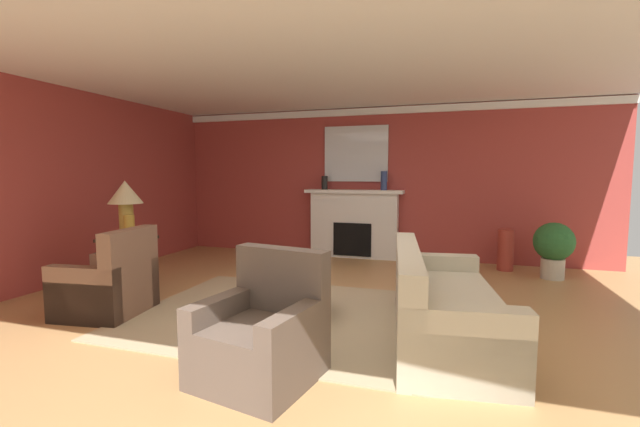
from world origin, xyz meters
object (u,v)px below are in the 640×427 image
at_px(sofa, 441,308).
at_px(armchair_facing_fireplace, 262,338).
at_px(armchair_near_window, 109,287).
at_px(coffee_table, 284,285).
at_px(vase_mantel_left, 325,183).
at_px(side_table, 128,260).
at_px(table_lamp, 125,198).
at_px(fireplace, 354,226).
at_px(potted_plant, 554,246).
at_px(vase_tall_corner, 506,250).
at_px(vase_on_side_table, 129,227).
at_px(vase_mantel_right, 384,181).
at_px(mantel_mirror, 356,154).

relative_size(sofa, armchair_facing_fireplace, 2.31).
xyz_separation_m(armchair_near_window, coffee_table, (1.85, 0.55, 0.03)).
bearing_deg(vase_mantel_left, side_table, -121.88).
height_order(table_lamp, vase_mantel_left, vase_mantel_left).
relative_size(fireplace, potted_plant, 2.16).
relative_size(side_table, potted_plant, 0.84).
bearing_deg(armchair_facing_fireplace, armchair_near_window, 160.42).
xyz_separation_m(armchair_facing_fireplace, vase_mantel_left, (-0.91, 4.60, 1.07)).
xyz_separation_m(armchair_facing_fireplace, vase_tall_corner, (2.19, 4.35, 0.02)).
bearing_deg(vase_on_side_table, side_table, 141.34).
xyz_separation_m(table_lamp, vase_on_side_table, (0.15, -0.12, -0.37)).
xyz_separation_m(vase_tall_corner, potted_plant, (0.60, -0.36, 0.16)).
xyz_separation_m(vase_on_side_table, potted_plant, (5.38, 2.46, -0.37)).
xyz_separation_m(coffee_table, side_table, (-2.37, 0.31, 0.06)).
height_order(coffee_table, vase_tall_corner, vase_tall_corner).
bearing_deg(table_lamp, vase_on_side_table, -38.66).
bearing_deg(vase_mantel_right, armchair_facing_fireplace, -92.35).
bearing_deg(mantel_mirror, armchair_near_window, -115.05).
xyz_separation_m(mantel_mirror, side_table, (-2.38, -3.12, -1.51)).
height_order(side_table, potted_plant, potted_plant).
relative_size(coffee_table, vase_on_side_table, 3.18).
distance_m(mantel_mirror, vase_on_side_table, 4.07).
bearing_deg(mantel_mirror, potted_plant, -13.90).
bearing_deg(coffee_table, vase_on_side_table, 175.02).
distance_m(side_table, potted_plant, 6.01).
height_order(mantel_mirror, table_lamp, mantel_mirror).
relative_size(armchair_facing_fireplace, potted_plant, 1.14).
xyz_separation_m(armchair_facing_fireplace, vase_mantel_right, (0.19, 4.60, 1.11)).
xyz_separation_m(table_lamp, vase_tall_corner, (4.93, 2.70, -0.89)).
distance_m(table_lamp, vase_on_side_table, 0.41).
height_order(armchair_near_window, side_table, armchair_near_window).
distance_m(sofa, potted_plant, 3.23).
distance_m(mantel_mirror, coffee_table, 3.78).
relative_size(fireplace, table_lamp, 2.40).
bearing_deg(vase_mantel_left, vase_on_side_table, -118.76).
bearing_deg(vase_mantel_left, table_lamp, -121.88).
distance_m(fireplace, armchair_near_window, 4.30).
bearing_deg(vase_on_side_table, vase_mantel_left, 61.24).
distance_m(armchair_near_window, side_table, 1.01).
bearing_deg(side_table, vase_mantel_right, 45.14).
distance_m(armchair_near_window, vase_mantel_left, 4.17).
height_order(fireplace, mantel_mirror, mantel_mirror).
bearing_deg(fireplace, armchair_facing_fireplace, -85.57).
distance_m(vase_mantel_left, vase_on_side_table, 3.54).
bearing_deg(side_table, vase_on_side_table, -38.66).
relative_size(mantel_mirror, vase_mantel_left, 4.72).
height_order(mantel_mirror, vase_mantel_left, mantel_mirror).
bearing_deg(potted_plant, fireplace, 168.18).
bearing_deg(vase_tall_corner, vase_on_side_table, -149.47).
height_order(coffee_table, side_table, side_table).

